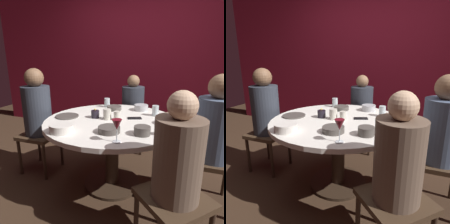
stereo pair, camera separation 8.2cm
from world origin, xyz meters
TOP-DOWN VIEW (x-y plane):
  - ground_plane at (0.00, 0.00)m, footprint 8.00×8.00m
  - back_wall at (0.00, 1.75)m, footprint 6.00×0.10m
  - dining_table at (0.00, 0.00)m, footprint 1.34×1.34m
  - seated_diner_left at (-0.90, 0.00)m, footprint 0.40×0.40m
  - seated_diner_back at (0.00, 0.93)m, footprint 0.40×0.40m
  - seated_diner_right at (0.94, 0.00)m, footprint 0.40×0.40m
  - seated_diner_front_right at (0.64, -0.64)m, footprint 0.57×0.57m
  - candle_holder at (-0.19, 0.01)m, footprint 0.08×0.08m
  - wine_glass at (0.21, -0.51)m, footprint 0.08×0.08m
  - dinner_plate at (-0.48, -0.05)m, footprint 0.24×0.24m
  - cell_phone at (0.21, 0.11)m, footprint 0.16×0.11m
  - bowl_serving_large at (0.21, 0.46)m, footprint 0.16×0.16m
  - bowl_salad_center at (0.36, -0.30)m, footprint 0.13×0.13m
  - bowl_small_white at (-0.10, 0.38)m, footprint 0.18×0.18m
  - bowl_sauce_side at (-0.29, -0.46)m, footprint 0.20×0.20m
  - bowl_rice_portion at (0.09, -0.34)m, footprint 0.19×0.19m
  - cup_near_candle at (0.59, 0.07)m, footprint 0.07×0.07m
  - cup_by_left_diner at (-0.05, -0.00)m, footprint 0.08×0.08m
  - cup_by_right_diner at (-0.23, 0.49)m, footprint 0.07×0.07m
  - cup_center_front at (0.05, 0.01)m, footprint 0.07×0.07m
  - cup_far_edge at (0.54, -0.26)m, footprint 0.07×0.07m
  - cup_beside_wine at (0.39, 0.28)m, footprint 0.07×0.07m
  - fork_near_plate at (0.02, 0.18)m, footprint 0.07×0.18m
  - knife_near_plate at (0.51, -0.10)m, footprint 0.05×0.18m

SIDE VIEW (x-z plane):
  - ground_plane at x=0.00m, z-range 0.00..0.00m
  - dining_table at x=0.00m, z-range 0.22..0.95m
  - seated_diner_back at x=0.00m, z-range 0.13..1.23m
  - seated_diner_front_right at x=0.64m, z-range 0.13..1.29m
  - fork_near_plate at x=0.02m, z-range 0.73..0.74m
  - knife_near_plate at x=0.51m, z-range 0.73..0.74m
  - cell_phone at x=0.21m, z-range 0.73..0.74m
  - dinner_plate at x=-0.48m, z-range 0.73..0.74m
  - seated_diner_right at x=0.94m, z-range 0.14..1.35m
  - seated_diner_left at x=-0.90m, z-range 0.14..1.36m
  - bowl_small_white at x=-0.10m, z-range 0.73..0.78m
  - bowl_rice_portion at x=0.09m, z-range 0.73..0.78m
  - bowl_serving_large at x=0.21m, z-range 0.73..0.80m
  - bowl_sauce_side at x=-0.29m, z-range 0.73..0.80m
  - bowl_salad_center at x=0.36m, z-range 0.73..0.80m
  - candle_holder at x=-0.19m, z-range 0.72..0.82m
  - cup_center_front at x=0.05m, z-range 0.73..0.82m
  - cup_far_edge at x=0.54m, z-range 0.73..0.83m
  - cup_by_left_diner at x=-0.05m, z-range 0.73..0.84m
  - cup_beside_wine at x=0.39m, z-range 0.73..0.84m
  - cup_by_right_diner at x=-0.23m, z-range 0.73..0.84m
  - cup_near_candle at x=0.59m, z-range 0.73..0.84m
  - wine_glass at x=0.21m, z-range 0.77..0.95m
  - back_wall at x=0.00m, z-range 0.00..2.60m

